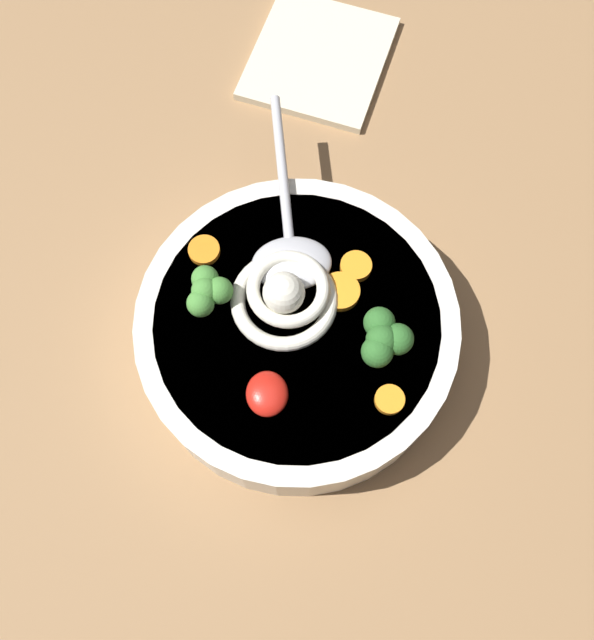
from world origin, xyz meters
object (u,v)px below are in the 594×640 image
Objects in this scene: soup_spoon at (290,247)px; noodle_pile at (285,295)px; folded_napkin at (319,58)px; soup_bowl at (297,332)px.

noodle_pile is at bearing 169.95° from soup_spoon.
soup_spoon is 24.00cm from folded_napkin.
soup_bowl is 1.77× the size of folded_napkin.
folded_napkin is at bearing -10.49° from noodle_pile.
soup_bowl is at bearing -180.00° from soup_spoon.
soup_spoon is at bearing 169.24° from folded_napkin.
folded_napkin is (22.80, -4.33, -6.11)cm from soup_spoon.
noodle_pile reaches higher than soup_bowl.
noodle_pile reaches higher than folded_napkin.
soup_bowl is 6.64cm from soup_spoon.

